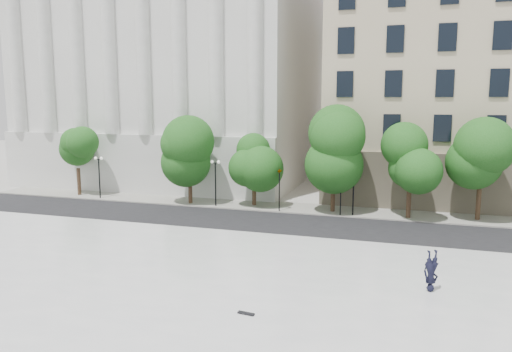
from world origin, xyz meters
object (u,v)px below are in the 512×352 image
Objects in this scene: traffic_light_east at (341,172)px; skateboard at (246,313)px; person_lying at (430,286)px; traffic_light_west at (279,169)px.

traffic_light_east reaches higher than skateboard.
traffic_light_east is 2.10× the size of person_lying.
person_lying is at bearing -54.08° from traffic_light_west.
traffic_light_east is (5.13, -0.00, 0.03)m from traffic_light_west.
traffic_light_west is 2.09× the size of person_lying.
traffic_light_east is at bearing 84.93° from person_lying.
person_lying is at bearing 41.39° from skateboard.
traffic_light_west is at bearing 180.00° from traffic_light_east.
skateboard is at bearing -93.16° from traffic_light_east.
traffic_light_west is 5.13m from traffic_light_east.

